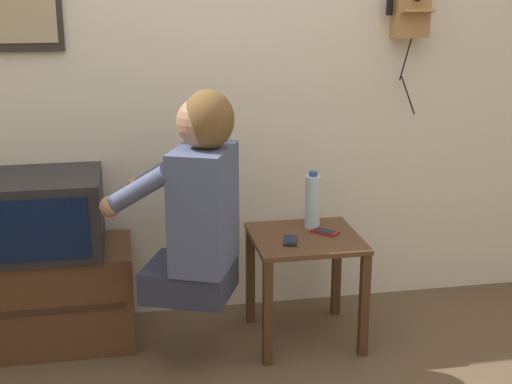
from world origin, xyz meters
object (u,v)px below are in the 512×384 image
at_px(television, 39,214).
at_px(cell_phone_held, 290,240).
at_px(cell_phone_spare, 325,232).
at_px(wall_phone_antique, 411,0).
at_px(person, 198,200).
at_px(water_bottle, 313,201).

distance_m(television, cell_phone_held, 1.13).
xyz_separation_m(television, cell_phone_spare, (1.29, -0.15, -0.12)).
xyz_separation_m(television, cell_phone_held, (1.10, -0.24, -0.12)).
bearing_deg(television, wall_phone_antique, 5.54).
bearing_deg(wall_phone_antique, cell_phone_spare, -146.38).
xyz_separation_m(person, cell_phone_spare, (0.60, 0.17, -0.24)).
height_order(wall_phone_antique, cell_phone_held, wall_phone_antique).
bearing_deg(cell_phone_held, cell_phone_spare, 39.03).
height_order(person, wall_phone_antique, wall_phone_antique).
distance_m(wall_phone_antique, cell_phone_spare, 1.18).
bearing_deg(water_bottle, cell_phone_spare, -64.77).
xyz_separation_m(cell_phone_spare, water_bottle, (-0.04, 0.08, 0.12)).
relative_size(cell_phone_held, water_bottle, 0.49).
bearing_deg(person, wall_phone_antique, -42.73).
xyz_separation_m(person, cell_phone_held, (0.42, 0.08, -0.24)).
bearing_deg(cell_phone_held, person, -154.00).
xyz_separation_m(person, wall_phone_antique, (1.10, 0.49, 0.79)).
distance_m(person, television, 0.76).
xyz_separation_m(television, water_bottle, (1.25, -0.07, 0.01)).
relative_size(cell_phone_held, cell_phone_spare, 1.03).
relative_size(person, cell_phone_held, 6.62).
height_order(television, water_bottle, television).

